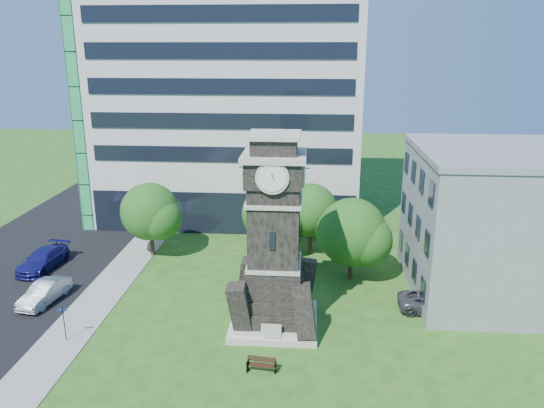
# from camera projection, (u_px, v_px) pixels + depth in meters

# --- Properties ---
(ground) EXTENTS (160.00, 160.00, 0.00)m
(ground) POSITION_uv_depth(u_px,v_px,m) (222.00, 338.00, 32.07)
(ground) COLOR #255317
(ground) RESTS_ON ground
(sidewalk) EXTENTS (3.00, 70.00, 0.06)m
(sidewalk) POSITION_uv_depth(u_px,v_px,m) (102.00, 295.00, 37.53)
(sidewalk) COLOR gray
(sidewalk) RESTS_ON ground
(clock_tower) EXTENTS (5.40, 5.40, 12.22)m
(clock_tower) POSITION_uv_depth(u_px,v_px,m) (274.00, 246.00, 32.25)
(clock_tower) COLOR beige
(clock_tower) RESTS_ON ground
(office_tall) EXTENTS (26.20, 15.11, 28.60)m
(office_tall) POSITION_uv_depth(u_px,v_px,m) (230.00, 75.00, 52.90)
(office_tall) COLOR silver
(office_tall) RESTS_ON ground
(office_low) EXTENTS (15.20, 12.20, 10.40)m
(office_low) POSITION_uv_depth(u_px,v_px,m) (524.00, 223.00, 36.77)
(office_low) COLOR gray
(office_low) RESTS_ON ground
(car_street_mid) EXTENTS (2.18, 4.55, 1.44)m
(car_street_mid) POSITION_uv_depth(u_px,v_px,m) (44.00, 293.00, 36.41)
(car_street_mid) COLOR #929499
(car_street_mid) RESTS_ON ground
(car_street_north) EXTENTS (2.70, 5.47, 1.53)m
(car_street_north) POSITION_uv_depth(u_px,v_px,m) (43.00, 260.00, 41.93)
(car_street_north) COLOR navy
(car_street_north) RESTS_ON ground
(car_east_lot) EXTENTS (4.86, 2.36, 1.33)m
(car_east_lot) POSITION_uv_depth(u_px,v_px,m) (434.00, 302.00, 35.17)
(car_east_lot) COLOR #46474B
(car_east_lot) RESTS_ON ground
(park_bench) EXTENTS (1.61, 0.43, 0.83)m
(park_bench) POSITION_uv_depth(u_px,v_px,m) (262.00, 364.00, 28.74)
(park_bench) COLOR black
(park_bench) RESTS_ON ground
(street_sign) EXTENTS (0.53, 0.05, 2.22)m
(street_sign) POSITION_uv_depth(u_px,v_px,m) (64.00, 320.00, 31.41)
(street_sign) COLOR black
(street_sign) RESTS_ON ground
(tree_nw) EXTENTS (5.28, 4.80, 6.27)m
(tree_nw) POSITION_uv_depth(u_px,v_px,m) (151.00, 213.00, 43.76)
(tree_nw) COLOR #332114
(tree_nw) RESTS_ON ground
(tree_nc) EXTENTS (5.37, 4.88, 6.15)m
(tree_nc) POSITION_uv_depth(u_px,v_px,m) (272.00, 215.00, 43.74)
(tree_nc) COLOR #332114
(tree_nc) RESTS_ON ground
(tree_ne) EXTENTS (4.89, 4.44, 6.13)m
(tree_ne) POSITION_uv_depth(u_px,v_px,m) (311.00, 212.00, 44.06)
(tree_ne) COLOR #332114
(tree_ne) RESTS_ON ground
(tree_east) EXTENTS (5.63, 5.12, 6.31)m
(tree_east) POSITION_uv_depth(u_px,v_px,m) (353.00, 234.00, 39.30)
(tree_east) COLOR #332114
(tree_east) RESTS_ON ground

